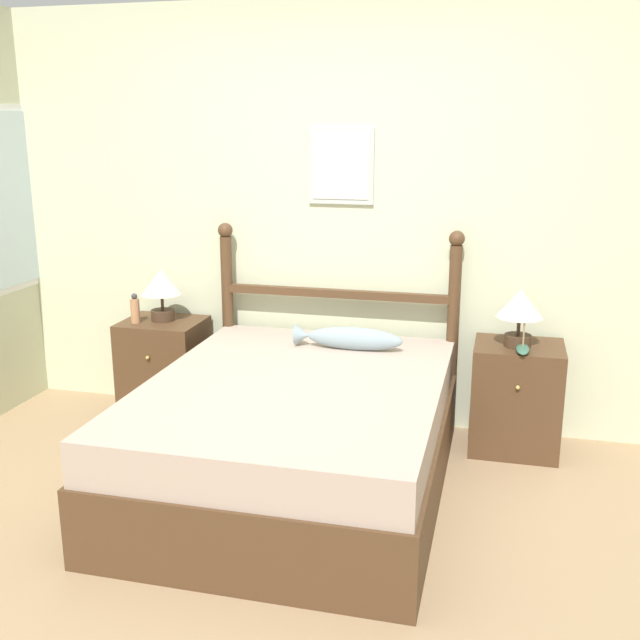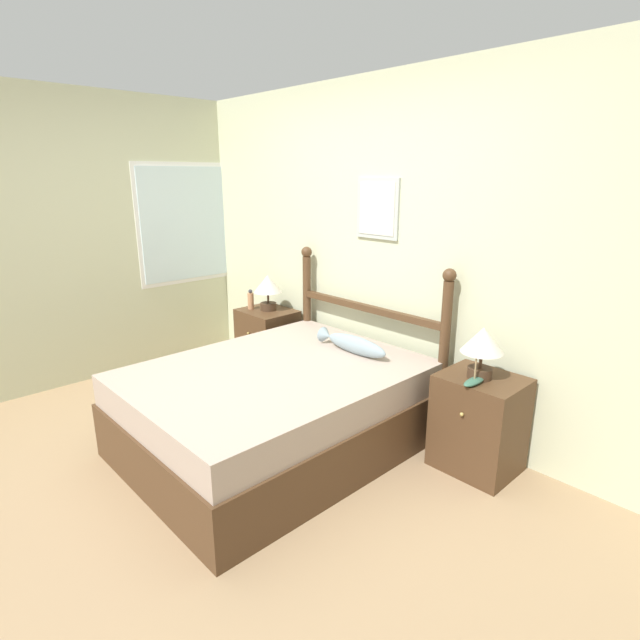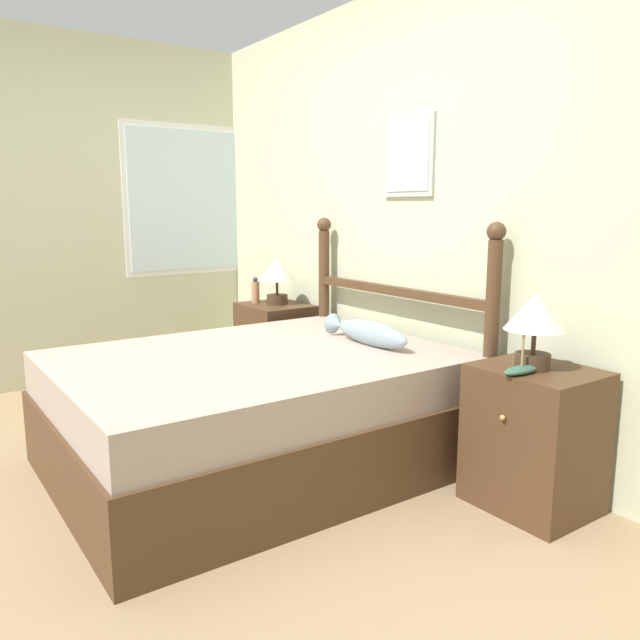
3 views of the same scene
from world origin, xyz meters
The scene contains 11 objects.
ground_plane centered at (0.00, 0.00, 0.00)m, with size 16.00×16.00×0.00m, color #9E7F5B.
wall_back centered at (0.00, 1.73, 1.28)m, with size 6.40×0.08×2.55m.
bed centered at (0.04, 0.68, 0.29)m, with size 1.49×1.93×0.59m.
headboard centered at (0.04, 1.61, 0.69)m, with size 1.51×0.09×1.25m.
nightstand_left centered at (-1.06, 1.46, 0.32)m, with size 0.50×0.44×0.63m.
nightstand_right centered at (1.14, 1.46, 0.32)m, with size 0.50×0.44×0.63m.
table_lamp_left centered at (-1.06, 1.48, 0.85)m, with size 0.26×0.26×0.33m.
table_lamp_right centered at (1.12, 1.43, 0.85)m, with size 0.26×0.26×0.33m.
bottle centered at (-1.20, 1.38, 0.72)m, with size 0.06×0.06×0.19m.
model_boat centered at (1.15, 1.33, 0.65)m, with size 0.07×0.21×0.18m.
fish_pillow centered at (0.18, 1.29, 0.65)m, with size 0.63×0.12×0.13m.
Camera 1 is at (1.03, -2.74, 1.85)m, focal length 42.00 mm.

